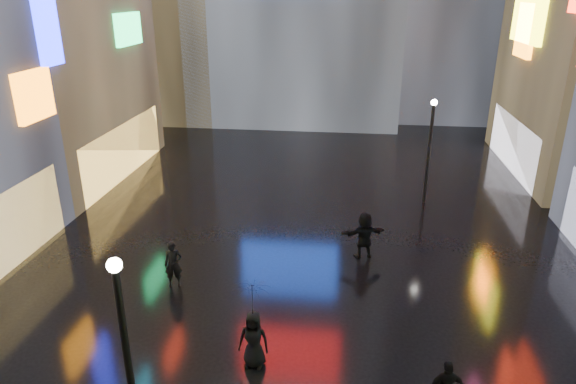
# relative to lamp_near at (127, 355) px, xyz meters

# --- Properties ---
(ground) EXTENTS (140.00, 140.00, 0.00)m
(ground) POSITION_rel_lamp_near_xyz_m (2.80, 12.30, -2.94)
(ground) COLOR black
(ground) RESTS_ON ground
(lamp_near) EXTENTS (0.30, 0.30, 5.20)m
(lamp_near) POSITION_rel_lamp_near_xyz_m (0.00, 0.00, 0.00)
(lamp_near) COLOR black
(lamp_near) RESTS_ON ground
(lamp_far) EXTENTS (0.30, 0.30, 5.20)m
(lamp_far) POSITION_rel_lamp_near_xyz_m (8.16, 16.28, 0.00)
(lamp_far) COLOR black
(lamp_far) RESTS_ON ground
(pedestrian_4) EXTENTS (0.87, 0.58, 1.74)m
(pedestrian_4) POSITION_rel_lamp_near_xyz_m (1.94, 3.45, -2.07)
(pedestrian_4) COLOR black
(pedestrian_4) RESTS_ON ground
(pedestrian_5) EXTENTS (1.86, 1.09, 1.91)m
(pedestrian_5) POSITION_rel_lamp_near_xyz_m (5.08, 10.22, -1.99)
(pedestrian_5) COLOR black
(pedestrian_5) RESTS_ON ground
(pedestrian_6) EXTENTS (0.72, 0.57, 1.73)m
(pedestrian_6) POSITION_rel_lamp_near_xyz_m (-1.67, 7.25, -2.08)
(pedestrian_6) COLOR black
(pedestrian_6) RESTS_ON ground
(umbrella_2) EXTENTS (1.09, 1.11, 0.96)m
(umbrella_2) POSITION_rel_lamp_near_xyz_m (1.94, 3.45, -0.72)
(umbrella_2) COLOR black
(umbrella_2) RESTS_ON pedestrian_4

